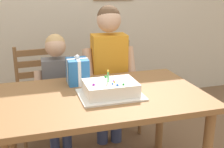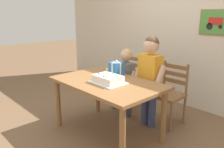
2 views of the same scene
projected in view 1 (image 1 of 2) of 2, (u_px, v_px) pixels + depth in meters
The scene contains 8 objects.
back_wall at pixel (64, 0), 3.56m from camera, with size 6.40×0.11×2.60m.
dining_table at pixel (101, 107), 2.15m from camera, with size 1.48×0.91×0.76m.
birthday_cake at pixel (110, 89), 2.09m from camera, with size 0.44×0.34×0.19m.
gift_box_red_large at pixel (78, 71), 2.32m from camera, with size 0.16×0.17×0.23m.
chair_left at pixel (40, 94), 2.92m from camera, with size 0.45×0.45×0.92m.
chair_right at pixel (115, 86), 3.13m from camera, with size 0.43×0.43×0.92m.
child_older at pixel (109, 63), 2.72m from camera, with size 0.49×0.28×1.33m.
child_younger at pixel (58, 83), 2.64m from camera, with size 0.40×0.23×1.10m.
Camera 1 is at (-0.49, -1.92, 1.54)m, focal length 47.92 mm.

